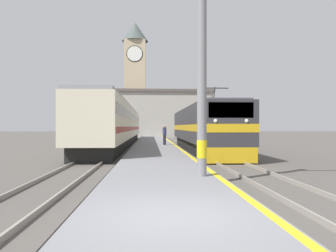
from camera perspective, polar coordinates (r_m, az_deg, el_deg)
name	(u,v)px	position (r m, az deg, el deg)	size (l,w,h in m)	color
ground_plane	(154,144)	(36.15, -2.45, -3.22)	(200.00, 200.00, 0.00)	#514C47
platform	(155,146)	(31.15, -2.33, -3.43)	(3.87, 140.00, 0.31)	slate
rail_track_near	(193,147)	(31.43, 4.36, -3.63)	(2.83, 140.00, 0.16)	#514C47
rail_track_far	(116,147)	(31.32, -9.03, -3.64)	(2.83, 140.00, 0.16)	#514C47
locomotive_train	(202,128)	(26.13, 5.88, -0.43)	(2.92, 19.06, 4.50)	black
passenger_train	(120,125)	(34.77, -8.44, 0.23)	(2.92, 36.49, 4.02)	black
catenary_mast	(204,67)	(11.17, 6.26, 10.09)	(2.70, 0.34, 7.41)	gray
person_on_platform	(164,134)	(29.71, -0.62, -1.46)	(0.34, 0.34, 1.80)	#23232D
clock_tower	(135,75)	(70.41, -5.75, 8.79)	(5.51, 5.51, 23.98)	tan
station_building	(158,114)	(61.84, -1.83, 2.14)	(20.60, 7.28, 8.72)	#A8A399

